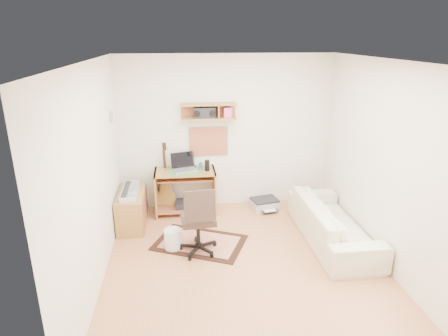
{
  "coord_description": "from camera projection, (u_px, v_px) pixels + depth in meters",
  "views": [
    {
      "loc": [
        -0.79,
        -4.38,
        2.87
      ],
      "look_at": [
        -0.15,
        1.05,
        1.0
      ],
      "focal_mm": 31.23,
      "sensor_mm": 36.0,
      "label": 1
    }
  ],
  "objects": [
    {
      "name": "sofa",
      "position": [
        333.0,
        216.0,
        5.63
      ],
      "size": [
        0.58,
        1.99,
        0.78
      ],
      "primitive_type": "imported",
      "rotation": [
        0.0,
        0.0,
        1.57
      ],
      "color": "beige",
      "rests_on": "floor"
    },
    {
      "name": "cabinet",
      "position": [
        132.0,
        209.0,
        6.13
      ],
      "size": [
        0.4,
        0.9,
        0.55
      ],
      "primitive_type": "cube",
      "color": "#A27739",
      "rests_on": "floor"
    },
    {
      "name": "desk_lamp",
      "position": [
        194.0,
        160.0,
        6.54
      ],
      "size": [
        0.09,
        0.09,
        0.28
      ],
      "primitive_type": null,
      "color": "black",
      "rests_on": "desk"
    },
    {
      "name": "desk",
      "position": [
        186.0,
        191.0,
        6.55
      ],
      "size": [
        1.0,
        0.55,
        0.75
      ],
      "primitive_type": null,
      "color": "#A27739",
      "rests_on": "floor"
    },
    {
      "name": "task_chair",
      "position": [
        198.0,
        219.0,
        5.3
      ],
      "size": [
        0.56,
        0.56,
        1.0
      ],
      "primitive_type": null,
      "rotation": [
        0.0,
        0.0,
        0.09
      ],
      "color": "#32251D",
      "rests_on": "floor"
    },
    {
      "name": "pencil_cup",
      "position": [
        201.0,
        165.0,
        6.54
      ],
      "size": [
        0.07,
        0.07,
        0.1
      ],
      "primitive_type": "cylinder",
      "color": "#3557A0",
      "rests_on": "desk"
    },
    {
      "name": "boombox",
      "position": [
        204.0,
        113.0,
        6.31
      ],
      "size": [
        0.34,
        0.16,
        0.17
      ],
      "primitive_type": "cube",
      "color": "black",
      "rests_on": "wall_shelf"
    },
    {
      "name": "rug",
      "position": [
        200.0,
        242.0,
        5.67
      ],
      "size": [
        1.48,
        1.27,
        0.02
      ],
      "primitive_type": "cube",
      "rotation": [
        0.0,
        0.0,
        -0.42
      ],
      "color": "beige",
      "rests_on": "floor"
    },
    {
      "name": "left_wall",
      "position": [
        93.0,
        178.0,
        4.51
      ],
      "size": [
        0.01,
        4.0,
        2.6
      ],
      "primitive_type": "cube",
      "color": "silver",
      "rests_on": "ground"
    },
    {
      "name": "right_wall",
      "position": [
        387.0,
        166.0,
        4.91
      ],
      "size": [
        0.01,
        4.0,
        2.6
      ],
      "primitive_type": "cube",
      "color": "silver",
      "rests_on": "ground"
    },
    {
      "name": "wall_shelf",
      "position": [
        209.0,
        111.0,
        6.31
      ],
      "size": [
        0.9,
        0.25,
        0.26
      ],
      "primitive_type": "cube",
      "color": "#A27739",
      "rests_on": "back_wall"
    },
    {
      "name": "back_wall",
      "position": [
        226.0,
        133.0,
        6.6
      ],
      "size": [
        3.6,
        0.01,
        2.6
      ],
      "primitive_type": "cube",
      "color": "silver",
      "rests_on": "ground"
    },
    {
      "name": "speaker",
      "position": [
        207.0,
        165.0,
        6.4
      ],
      "size": [
        0.08,
        0.08,
        0.18
      ],
      "primitive_type": "cylinder",
      "color": "black",
      "rests_on": "desk"
    },
    {
      "name": "ceiling",
      "position": [
        249.0,
        60.0,
        4.29
      ],
      "size": [
        3.6,
        4.0,
        0.01
      ],
      "primitive_type": "cube",
      "color": "white",
      "rests_on": "ground"
    },
    {
      "name": "laptop",
      "position": [
        185.0,
        163.0,
        6.37
      ],
      "size": [
        0.47,
        0.47,
        0.29
      ],
      "primitive_type": null,
      "rotation": [
        0.0,
        0.0,
        0.29
      ],
      "color": "silver",
      "rests_on": "desk"
    },
    {
      "name": "waste_basket",
      "position": [
        173.0,
        239.0,
        5.48
      ],
      "size": [
        0.31,
        0.31,
        0.3
      ],
      "primitive_type": "cylinder",
      "rotation": [
        0.0,
        0.0,
        0.33
      ],
      "color": "white",
      "rests_on": "floor"
    },
    {
      "name": "printer",
      "position": [
        264.0,
        204.0,
        6.77
      ],
      "size": [
        0.52,
        0.44,
        0.17
      ],
      "primitive_type": "cube",
      "rotation": [
        0.0,
        0.0,
        0.2
      ],
      "color": "#A5A8AA",
      "rests_on": "floor"
    },
    {
      "name": "guitar",
      "position": [
        166.0,
        178.0,
        6.58
      ],
      "size": [
        0.33,
        0.23,
        1.18
      ],
      "primitive_type": null,
      "rotation": [
        0.0,
        0.0,
        -0.1
      ],
      "color": "#A37932",
      "rests_on": "floor"
    },
    {
      "name": "wall_photo",
      "position": [
        111.0,
        117.0,
        5.79
      ],
      "size": [
        0.02,
        0.2,
        0.15
      ],
      "primitive_type": "cube",
      "color": "#4C8CBF",
      "rests_on": "left_wall"
    },
    {
      "name": "music_keyboard",
      "position": [
        130.0,
        191.0,
        6.03
      ],
      "size": [
        0.24,
        0.78,
        0.07
      ],
      "primitive_type": "cube",
      "color": "#B2B5BA",
      "rests_on": "cabinet"
    },
    {
      "name": "cork_board",
      "position": [
        209.0,
        141.0,
        6.58
      ],
      "size": [
        0.64,
        0.03,
        0.49
      ],
      "primitive_type": "cube",
      "color": "tan",
      "rests_on": "back_wall"
    },
    {
      "name": "floor",
      "position": [
        245.0,
        265.0,
        5.14
      ],
      "size": [
        3.6,
        4.0,
        0.01
      ],
      "primitive_type": "cube",
      "color": "tan",
      "rests_on": "ground"
    }
  ]
}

